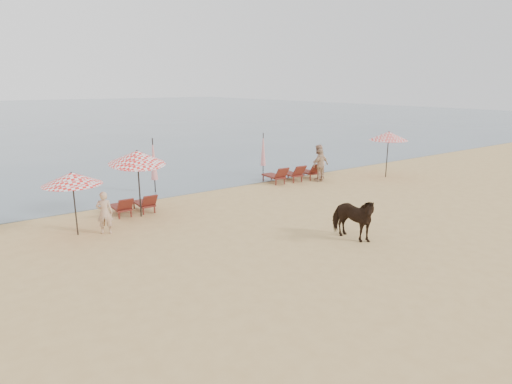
# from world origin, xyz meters

# --- Properties ---
(ground) EXTENTS (120.00, 120.00, 0.00)m
(ground) POSITION_xyz_m (0.00, 0.00, 0.00)
(ground) COLOR tan
(ground) RESTS_ON ground
(sea) EXTENTS (160.00, 140.00, 0.06)m
(sea) POSITION_xyz_m (0.00, 80.00, 0.00)
(sea) COLOR #51606B
(sea) RESTS_ON ground
(lounger_cluster_left) EXTENTS (1.53, 1.47, 0.54)m
(lounger_cluster_left) POSITION_xyz_m (-3.42, 8.46, 0.38)
(lounger_cluster_left) COLOR maroon
(lounger_cluster_left) RESTS_ON ground
(lounger_cluster_right) EXTENTS (2.94, 1.88, 0.62)m
(lounger_cluster_right) POSITION_xyz_m (5.51, 9.35, 0.43)
(lounger_cluster_right) COLOR maroon
(lounger_cluster_right) RESTS_ON ground
(umbrella_open_left_a) EXTENTS (1.91, 1.91, 2.17)m
(umbrella_open_left_a) POSITION_xyz_m (-5.84, 7.22, 1.95)
(umbrella_open_left_a) COLOR black
(umbrella_open_left_a) RESTS_ON ground
(umbrella_open_left_b) EXTENTS (2.10, 2.14, 2.67)m
(umbrella_open_left_b) POSITION_xyz_m (-3.32, 7.98, 2.31)
(umbrella_open_left_b) COLOR black
(umbrella_open_left_b) RESTS_ON ground
(umbrella_open_right) EXTENTS (2.06, 2.06, 2.51)m
(umbrella_open_right) POSITION_xyz_m (10.31, 7.16, 2.26)
(umbrella_open_right) COLOR black
(umbrella_open_right) RESTS_ON ground
(umbrella_closed_left) EXTENTS (0.31, 0.31, 2.58)m
(umbrella_closed_left) POSITION_xyz_m (-1.40, 11.22, 1.59)
(umbrella_closed_left) COLOR black
(umbrella_closed_left) RESTS_ON ground
(umbrella_closed_right) EXTENTS (0.29, 0.29, 2.40)m
(umbrella_closed_right) POSITION_xyz_m (4.99, 11.32, 1.47)
(umbrella_closed_right) COLOR black
(umbrella_closed_right) RESTS_ON ground
(cow) EXTENTS (1.05, 1.84, 1.47)m
(cow) POSITION_xyz_m (1.38, 1.55, 0.74)
(cow) COLOR black
(cow) RESTS_ON ground
(beachgoer_left) EXTENTS (0.64, 0.55, 1.48)m
(beachgoer_left) POSITION_xyz_m (-5.01, 6.80, 0.74)
(beachgoer_left) COLOR tan
(beachgoer_left) RESTS_ON ground
(beachgoer_right_a) EXTENTS (1.08, 0.95, 1.85)m
(beachgoer_right_a) POSITION_xyz_m (6.94, 9.01, 0.93)
(beachgoer_right_a) COLOR tan
(beachgoer_right_a) RESTS_ON ground
(beachgoer_right_b) EXTENTS (1.02, 0.43, 1.74)m
(beachgoer_right_b) POSITION_xyz_m (6.61, 8.47, 0.87)
(beachgoer_right_b) COLOR tan
(beachgoer_right_b) RESTS_ON ground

